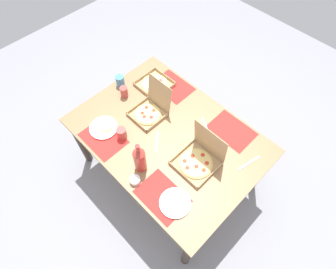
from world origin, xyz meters
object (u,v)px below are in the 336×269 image
(pizza_box_center, at_px, (154,84))
(cup_clear_left, at_px, (122,133))
(pizza_box_corner_left, at_px, (199,158))
(pizza_box_corner_right, at_px, (150,110))
(plate_far_left, at_px, (175,203))
(condiment_bowl, at_px, (135,180))
(soda_bottle, at_px, (140,159))
(cup_red, at_px, (124,92))
(plate_near_right, at_px, (104,128))
(cup_spare, at_px, (120,81))

(pizza_box_center, xyz_separation_m, cup_clear_left, (0.22, -0.57, 0.04))
(pizza_box_corner_left, relative_size, pizza_box_corner_right, 1.13)
(plate_far_left, bearing_deg, condiment_bowl, -164.66)
(pizza_box_corner_left, height_order, soda_bottle, pizza_box_corner_left)
(plate_far_left, xyz_separation_m, condiment_bowl, (-0.32, -0.09, 0.01))
(pizza_box_corner_right, distance_m, condiment_bowl, 0.64)
(cup_clear_left, xyz_separation_m, cup_red, (-0.32, 0.29, 0.00))
(plate_near_right, distance_m, cup_red, 0.38)
(plate_near_right, xyz_separation_m, condiment_bowl, (0.54, -0.13, 0.01))
(pizza_box_center, distance_m, cup_clear_left, 0.61)
(plate_far_left, relative_size, soda_bottle, 0.69)
(cup_red, bearing_deg, cup_clear_left, -42.34)
(soda_bottle, distance_m, cup_clear_left, 0.33)
(cup_spare, height_order, condiment_bowl, cup_spare)
(pizza_box_center, relative_size, cup_spare, 2.76)
(condiment_bowl, bearing_deg, cup_clear_left, 153.50)
(cup_clear_left, bearing_deg, plate_far_left, -7.76)
(pizza_box_center, height_order, cup_clear_left, cup_clear_left)
(condiment_bowl, bearing_deg, pizza_box_center, 128.16)
(pizza_box_corner_left, height_order, pizza_box_corner_right, pizza_box_corner_left)
(pizza_box_corner_left, distance_m, pizza_box_corner_right, 0.60)
(pizza_box_corner_left, distance_m, cup_spare, 1.03)
(plate_near_right, relative_size, cup_spare, 2.31)
(pizza_box_corner_left, distance_m, cup_red, 0.90)
(pizza_box_center, bearing_deg, soda_bottle, -50.26)
(pizza_box_center, bearing_deg, cup_clear_left, -68.49)
(pizza_box_corner_right, relative_size, cup_spare, 2.90)
(soda_bottle, xyz_separation_m, cup_clear_left, (-0.31, 0.07, -0.08))
(soda_bottle, bearing_deg, cup_clear_left, 166.45)
(cup_spare, bearing_deg, pizza_box_center, 44.31)
(condiment_bowl, bearing_deg, pizza_box_corner_left, 64.22)
(pizza_box_corner_left, bearing_deg, cup_red, 178.56)
(pizza_box_corner_left, bearing_deg, soda_bottle, -128.44)
(cup_spare, height_order, cup_clear_left, same)
(pizza_box_center, xyz_separation_m, cup_spare, (-0.22, -0.22, 0.04))
(plate_near_right, height_order, cup_clear_left, cup_clear_left)
(soda_bottle, height_order, cup_red, soda_bottle)
(plate_near_right, height_order, condiment_bowl, condiment_bowl)
(plate_near_right, distance_m, cup_clear_left, 0.18)
(cup_spare, relative_size, cup_red, 0.99)
(pizza_box_corner_right, xyz_separation_m, plate_far_left, (0.70, -0.42, -0.04))
(plate_far_left, height_order, cup_clear_left, cup_clear_left)
(pizza_box_center, relative_size, plate_far_left, 1.26)
(cup_clear_left, height_order, cup_red, same)
(pizza_box_center, xyz_separation_m, cup_red, (-0.10, -0.28, 0.04))
(soda_bottle, xyz_separation_m, condiment_bowl, (0.06, -0.11, -0.11))
(cup_red, relative_size, condiment_bowl, 1.30)
(plate_near_right, xyz_separation_m, cup_spare, (-0.28, 0.41, 0.04))
(pizza_box_corner_right, relative_size, soda_bottle, 0.91)
(cup_spare, bearing_deg, pizza_box_corner_left, -4.54)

